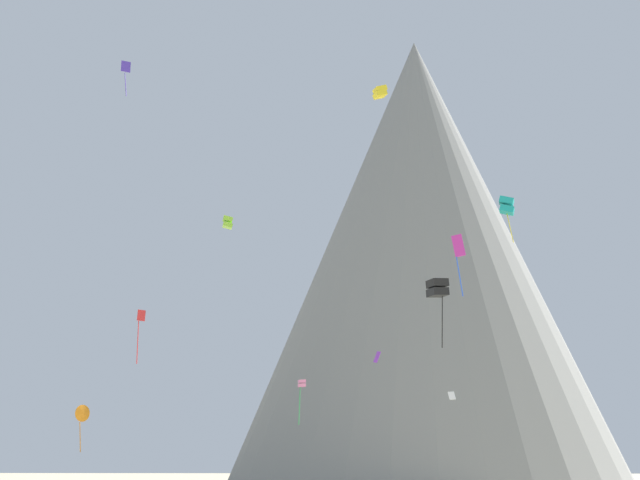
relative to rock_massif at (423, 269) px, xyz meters
name	(u,v)px	position (x,y,z in m)	size (l,w,h in m)	color
rock_massif	(423,269)	(0.00, 0.00, 0.00)	(77.24, 77.24, 67.22)	gray
kite_lime_high	(228,222)	(-21.65, -42.42, -4.07)	(1.23, 1.17, 1.27)	#8CD133
kite_black_mid	(438,288)	(-1.97, -60.14, -14.51)	(1.80, 1.78, 5.32)	black
kite_magenta_mid	(459,252)	(-1.20, -70.61, -14.11)	(0.91, 0.40, 4.21)	#D1339E
kite_red_mid	(140,325)	(-28.24, -49.22, -15.45)	(0.69, 0.47, 4.90)	red
kite_orange_low	(83,414)	(-35.75, -41.14, -22.97)	(1.26, 1.45, 4.57)	orange
kite_yellow_high	(380,92)	(-6.19, -71.47, -3.01)	(1.06, 1.02, 0.92)	yellow
kite_teal_high	(507,206)	(6.45, -41.41, -2.59)	(1.71, 1.61, 4.79)	teal
kite_violet_low	(377,357)	(-6.83, -33.11, -16.69)	(0.86, 0.56, 1.29)	purple
kite_pink_low	(302,385)	(-14.63, -36.05, -19.84)	(0.91, 0.90, 4.56)	pink
kite_white_low	(452,396)	(0.46, -39.21, -21.22)	(0.82, 0.59, 0.84)	white
kite_indigo_high	(126,70)	(-31.76, -46.57, 11.00)	(0.88, 0.54, 3.89)	#5138B2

